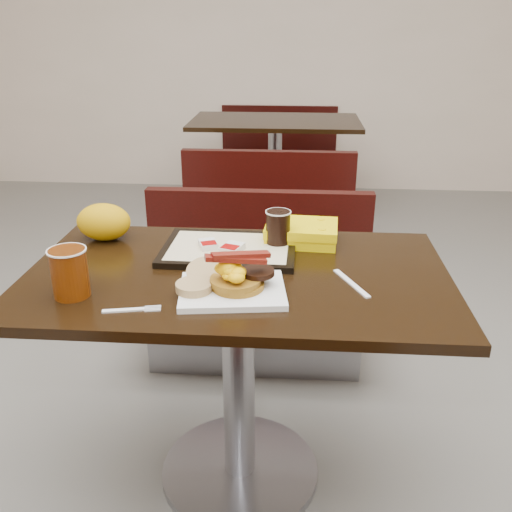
# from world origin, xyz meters

# --- Properties ---
(floor) EXTENTS (6.00, 7.00, 0.01)m
(floor) POSITION_xyz_m (0.00, 0.00, 0.00)
(floor) COLOR gray
(floor) RESTS_ON ground
(wall_back) EXTENTS (6.00, 0.01, 2.80)m
(wall_back) POSITION_xyz_m (0.00, 3.50, 1.40)
(wall_back) COLOR #F5DCC7
(wall_back) RESTS_ON ground
(table_near) EXTENTS (1.20, 0.70, 0.75)m
(table_near) POSITION_xyz_m (0.00, 0.00, 0.38)
(table_near) COLOR black
(table_near) RESTS_ON floor
(bench_near_n) EXTENTS (1.00, 0.46, 0.72)m
(bench_near_n) POSITION_xyz_m (0.00, 0.70, 0.36)
(bench_near_n) COLOR black
(bench_near_n) RESTS_ON floor
(table_far) EXTENTS (1.20, 0.70, 0.75)m
(table_far) POSITION_xyz_m (0.00, 2.60, 0.38)
(table_far) COLOR black
(table_far) RESTS_ON floor
(bench_far_s) EXTENTS (1.00, 0.46, 0.72)m
(bench_far_s) POSITION_xyz_m (0.00, 1.90, 0.36)
(bench_far_s) COLOR black
(bench_far_s) RESTS_ON floor
(bench_far_n) EXTENTS (1.00, 0.46, 0.72)m
(bench_far_n) POSITION_xyz_m (0.00, 3.30, 0.36)
(bench_far_n) COLOR black
(bench_far_n) RESTS_ON floor
(platter) EXTENTS (0.30, 0.24, 0.02)m
(platter) POSITION_xyz_m (0.00, -0.14, 0.76)
(platter) COLOR white
(platter) RESTS_ON table_near
(pancake_stack) EXTENTS (0.14, 0.14, 0.03)m
(pancake_stack) POSITION_xyz_m (0.02, -0.13, 0.78)
(pancake_stack) COLOR #895916
(pancake_stack) RESTS_ON platter
(sausage_patty) EXTENTS (0.10, 0.10, 0.01)m
(sausage_patty) POSITION_xyz_m (0.07, -0.11, 0.80)
(sausage_patty) COLOR black
(sausage_patty) RESTS_ON pancake_stack
(scrambled_eggs) EXTENTS (0.11, 0.10, 0.05)m
(scrambled_eggs) POSITION_xyz_m (-0.01, -0.14, 0.82)
(scrambled_eggs) COLOR yellow
(scrambled_eggs) RESTS_ON pancake_stack
(bacon_strips) EXTENTS (0.17, 0.11, 0.01)m
(bacon_strips) POSITION_xyz_m (0.01, -0.14, 0.85)
(bacon_strips) COLOR #490507
(bacon_strips) RESTS_ON scrambled_eggs
(muffin_bottom) EXTENTS (0.12, 0.12, 0.02)m
(muffin_bottom) POSITION_xyz_m (-0.10, -0.16, 0.78)
(muffin_bottom) COLOR #A68557
(muffin_bottom) RESTS_ON platter
(muffin_top) EXTENTS (0.12, 0.12, 0.06)m
(muffin_top) POSITION_xyz_m (-0.08, -0.09, 0.79)
(muffin_top) COLOR #A68557
(muffin_top) RESTS_ON platter
(coffee_cup_near) EXTENTS (0.10, 0.10, 0.13)m
(coffee_cup_near) POSITION_xyz_m (-0.41, -0.18, 0.81)
(coffee_cup_near) COLOR #863404
(coffee_cup_near) RESTS_ON table_near
(fork) EXTENTS (0.15, 0.05, 0.00)m
(fork) POSITION_xyz_m (-0.26, -0.25, 0.75)
(fork) COLOR white
(fork) RESTS_ON table_near
(knife) EXTENTS (0.09, 0.17, 0.00)m
(knife) POSITION_xyz_m (0.32, -0.06, 0.75)
(knife) COLOR white
(knife) RESTS_ON table_near
(condiment_syrup) EXTENTS (0.05, 0.04, 0.01)m
(condiment_syrup) POSITION_xyz_m (0.00, -0.01, 0.75)
(condiment_syrup) COLOR #AF6107
(condiment_syrup) RESTS_ON table_near
(condiment_ketchup) EXTENTS (0.04, 0.04, 0.01)m
(condiment_ketchup) POSITION_xyz_m (0.06, 0.10, 0.75)
(condiment_ketchup) COLOR #8C0504
(condiment_ketchup) RESTS_ON table_near
(tray) EXTENTS (0.41, 0.30, 0.02)m
(tray) POSITION_xyz_m (-0.04, 0.14, 0.76)
(tray) COLOR black
(tray) RESTS_ON table_near
(hashbrown_sleeve_left) EXTENTS (0.07, 0.08, 0.02)m
(hashbrown_sleeve_left) POSITION_xyz_m (-0.10, 0.13, 0.78)
(hashbrown_sleeve_left) COLOR silver
(hashbrown_sleeve_left) RESTS_ON tray
(hashbrown_sleeve_right) EXTENTS (0.08, 0.09, 0.02)m
(hashbrown_sleeve_right) POSITION_xyz_m (-0.03, 0.10, 0.78)
(hashbrown_sleeve_right) COLOR silver
(hashbrown_sleeve_right) RESTS_ON tray
(coffee_cup_far) EXTENTS (0.09, 0.09, 0.10)m
(coffee_cup_far) POSITION_xyz_m (0.11, 0.19, 0.82)
(coffee_cup_far) COLOR black
(coffee_cup_far) RESTS_ON tray
(clamshell) EXTENTS (0.24, 0.19, 0.06)m
(clamshell) POSITION_xyz_m (0.18, 0.25, 0.78)
(clamshell) COLOR yellow
(clamshell) RESTS_ON table_near
(paper_bag) EXTENTS (0.21, 0.18, 0.12)m
(paper_bag) POSITION_xyz_m (-0.46, 0.22, 0.81)
(paper_bag) COLOR #CE8A06
(paper_bag) RESTS_ON table_near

